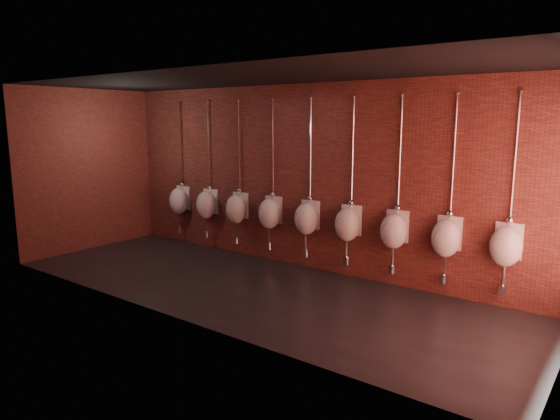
% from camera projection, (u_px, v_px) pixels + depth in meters
% --- Properties ---
extents(ground, '(8.50, 8.50, 0.00)m').
position_uv_depth(ground, '(252.00, 288.00, 7.77)').
color(ground, black).
rests_on(ground, ground).
extents(room_shell, '(8.54, 3.04, 3.22)m').
position_uv_depth(room_shell, '(250.00, 159.00, 7.42)').
color(room_shell, black).
rests_on(room_shell, ground).
extents(urinal_0, '(0.44, 0.39, 2.72)m').
position_uv_depth(urinal_0, '(179.00, 200.00, 10.50)').
color(urinal_0, white).
rests_on(urinal_0, ground).
extents(urinal_1, '(0.44, 0.39, 2.72)m').
position_uv_depth(urinal_1, '(206.00, 204.00, 10.03)').
color(urinal_1, white).
rests_on(urinal_1, ground).
extents(urinal_2, '(0.44, 0.39, 2.72)m').
position_uv_depth(urinal_2, '(236.00, 208.00, 9.55)').
color(urinal_2, white).
rests_on(urinal_2, ground).
extents(urinal_3, '(0.44, 0.39, 2.72)m').
position_uv_depth(urinal_3, '(270.00, 213.00, 9.08)').
color(urinal_3, white).
rests_on(urinal_3, ground).
extents(urinal_4, '(0.44, 0.39, 2.72)m').
position_uv_depth(urinal_4, '(306.00, 218.00, 8.60)').
color(urinal_4, white).
rests_on(urinal_4, ground).
extents(urinal_5, '(0.44, 0.39, 2.72)m').
position_uv_depth(urinal_5, '(348.00, 224.00, 8.13)').
color(urinal_5, white).
rests_on(urinal_5, ground).
extents(urinal_6, '(0.44, 0.39, 2.72)m').
position_uv_depth(urinal_6, '(394.00, 230.00, 7.65)').
color(urinal_6, white).
rests_on(urinal_6, ground).
extents(urinal_7, '(0.44, 0.39, 2.72)m').
position_uv_depth(urinal_7, '(446.00, 237.00, 7.18)').
color(urinal_7, white).
rests_on(urinal_7, ground).
extents(urinal_8, '(0.44, 0.39, 2.72)m').
position_uv_depth(urinal_8, '(506.00, 245.00, 6.70)').
color(urinal_8, white).
rests_on(urinal_8, ground).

